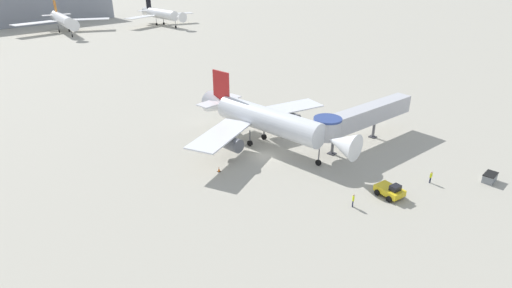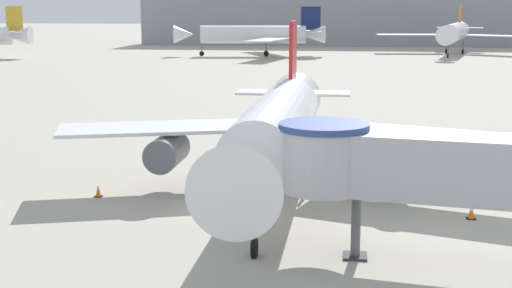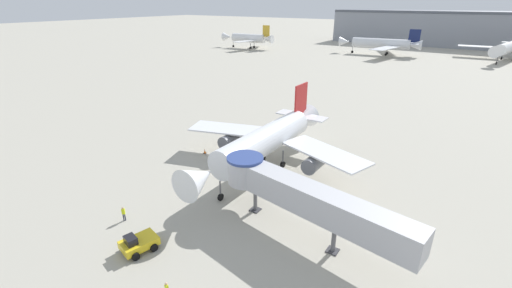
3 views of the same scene
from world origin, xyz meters
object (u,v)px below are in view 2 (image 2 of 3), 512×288
Objects in this scene: jet_bridge at (492,170)px; traffic_cone_port_wing at (98,191)px; traffic_cone_starboard_wing at (471,212)px; background_jet_navy_tail at (257,34)px; background_jet_orange_tail at (455,33)px; main_airplane at (278,127)px.

traffic_cone_port_wing is (-20.99, 9.66, -4.15)m from jet_bridge.
traffic_cone_starboard_wing is 126.99m from background_jet_navy_tail.
background_jet_navy_tail is at bearing 102.41° from traffic_cone_starboard_wing.
background_jet_orange_tail is at bearing 73.32° from traffic_cone_port_wing.
jet_bridge is at bearing 4.54° from background_jet_navy_tail.
traffic_cone_port_wing is 0.02× the size of background_jet_navy_tail.
main_airplane reaches higher than jet_bridge.
traffic_cone_port_wing is 138.79m from background_jet_orange_tail.
traffic_cone_port_wing is 0.90× the size of traffic_cone_starboard_wing.
main_airplane is 11.82m from traffic_cone_starboard_wing.
main_airplane is 14.57m from jet_bridge.
traffic_cone_port_wing is at bearing -4.24° from background_jet_navy_tail.
traffic_cone_starboard_wing is 136.02m from background_jet_orange_tail.
jet_bridge is 8.85m from traffic_cone_starboard_wing.
jet_bridge is at bearing -24.71° from traffic_cone_port_wing.
traffic_cone_starboard_wing is at bearing -4.89° from traffic_cone_port_wing.
jet_bridge is at bearing -94.90° from traffic_cone_starboard_wing.
traffic_cone_port_wing is at bearing -175.16° from main_airplane.
background_jet_orange_tail is at bearing 96.47° from background_jet_navy_tail.
background_jet_orange_tail reaches higher than jet_bridge.
background_jet_navy_tail is at bearing 92.63° from traffic_cone_port_wing.
background_jet_navy_tail reaches higher than traffic_cone_starboard_wing.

